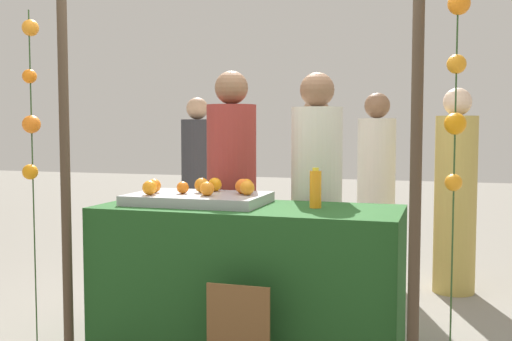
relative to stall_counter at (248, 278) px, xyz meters
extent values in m
cube|color=#1E4C1E|center=(0.00, 0.00, 0.00)|extent=(1.77, 0.72, 0.85)
cube|color=#9EA0A5|center=(-0.33, 0.03, 0.46)|extent=(0.81, 0.53, 0.06)
sphere|color=orange|center=(-0.28, 0.19, 0.53)|extent=(0.09, 0.09, 0.09)
sphere|color=orange|center=(-0.02, 0.04, 0.53)|extent=(0.09, 0.09, 0.09)
sphere|color=orange|center=(-0.07, 0.11, 0.53)|extent=(0.09, 0.09, 0.09)
sphere|color=orange|center=(-0.23, -0.06, 0.53)|extent=(0.08, 0.08, 0.08)
sphere|color=orange|center=(-0.33, 0.09, 0.53)|extent=(0.09, 0.09, 0.09)
sphere|color=orange|center=(-0.09, 0.24, 0.53)|extent=(0.08, 0.08, 0.08)
sphere|color=orange|center=(-0.42, 0.01, 0.52)|extent=(0.07, 0.07, 0.07)
sphere|color=orange|center=(-0.61, 0.00, 0.53)|extent=(0.09, 0.09, 0.09)
sphere|color=orange|center=(-0.58, -0.12, 0.53)|extent=(0.09, 0.09, 0.09)
cylinder|color=orange|center=(0.39, 0.05, 0.53)|extent=(0.07, 0.07, 0.21)
cylinder|color=yellow|center=(0.39, 0.05, 0.65)|extent=(0.04, 0.04, 0.02)
cube|color=brown|center=(0.12, -0.54, -0.17)|extent=(0.33, 0.01, 0.54)
cube|color=black|center=(0.12, -0.53, -0.17)|extent=(0.31, 0.02, 0.52)
cylinder|color=maroon|center=(-0.31, 0.57, 0.31)|extent=(0.34, 0.34, 1.47)
sphere|color=brown|center=(-0.31, 0.57, 1.16)|extent=(0.23, 0.23, 0.23)
cylinder|color=beige|center=(0.29, 0.57, 0.30)|extent=(0.33, 0.33, 1.45)
sphere|color=brown|center=(0.29, 0.57, 1.13)|extent=(0.23, 0.23, 0.23)
cylinder|color=beige|center=(0.09, 1.50, 0.25)|extent=(0.31, 0.31, 1.34)
sphere|color=brown|center=(0.09, 1.50, 1.02)|extent=(0.21, 0.21, 0.21)
cylinder|color=#333338|center=(-1.26, 2.25, 0.27)|extent=(0.32, 0.32, 1.39)
sphere|color=tan|center=(-1.26, 2.25, 1.07)|extent=(0.22, 0.22, 0.22)
cylinder|color=tan|center=(1.18, 1.68, 0.28)|extent=(0.32, 0.32, 1.40)
sphere|color=beige|center=(1.18, 1.68, 1.09)|extent=(0.22, 0.22, 0.22)
cylinder|color=beige|center=(0.53, 1.90, 0.27)|extent=(0.32, 0.32, 1.39)
sphere|color=brown|center=(0.53, 1.90, 1.07)|extent=(0.22, 0.22, 0.22)
cylinder|color=#473828|center=(-0.96, -0.40, 0.66)|extent=(0.06, 0.06, 2.17)
cylinder|color=#473828|center=(0.96, -0.40, 0.66)|extent=(0.06, 0.06, 2.17)
cylinder|color=#2D4C23|center=(-1.16, -0.43, 0.56)|extent=(0.01, 0.01, 1.97)
sphere|color=orange|center=(-1.15, -0.42, 1.45)|extent=(0.09, 0.09, 0.09)
sphere|color=orange|center=(-1.17, -0.43, 1.18)|extent=(0.08, 0.08, 0.08)
sphere|color=orange|center=(-1.15, -0.44, 0.90)|extent=(0.10, 0.10, 0.10)
sphere|color=orange|center=(-1.17, -0.44, 0.63)|extent=(0.09, 0.09, 0.09)
cylinder|color=#2D4C23|center=(1.14, -0.43, 0.56)|extent=(0.01, 0.01, 1.97)
sphere|color=orange|center=(1.14, -0.42, 1.45)|extent=(0.10, 0.10, 0.10)
sphere|color=orange|center=(1.14, -0.42, 1.18)|extent=(0.09, 0.09, 0.09)
sphere|color=orange|center=(1.14, -0.43, 0.90)|extent=(0.10, 0.10, 0.10)
sphere|color=orange|center=(1.14, -0.42, 0.63)|extent=(0.08, 0.08, 0.08)
camera|label=1|loc=(1.10, -3.39, 0.89)|focal=43.11mm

